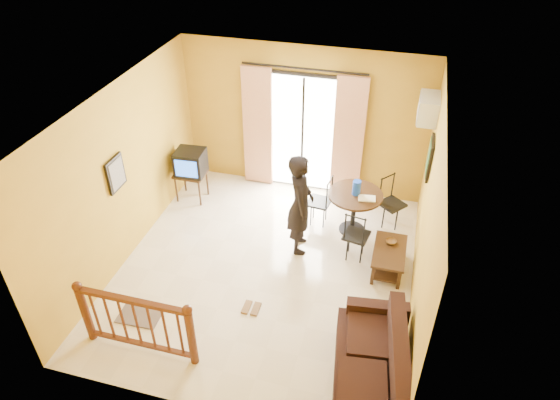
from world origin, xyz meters
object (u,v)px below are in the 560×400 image
(television, at_px, (190,162))
(sofa, at_px, (374,368))
(coffee_table, at_px, (389,256))
(standing_person, at_px, (300,204))
(dining_table, at_px, (355,202))

(television, relative_size, sofa, 0.29)
(coffee_table, bearing_deg, television, 164.75)
(coffee_table, relative_size, standing_person, 0.51)
(dining_table, xyz_separation_m, standing_person, (-0.78, -0.67, 0.26))
(dining_table, bearing_deg, television, 176.59)
(sofa, distance_m, standing_person, 2.80)
(sofa, bearing_deg, standing_person, 115.26)
(coffee_table, bearing_deg, dining_table, 129.40)
(television, xyz_separation_m, standing_person, (2.25, -0.86, 0.08))
(dining_table, xyz_separation_m, sofa, (0.69, -2.98, -0.29))
(television, height_order, dining_table, television)
(standing_person, bearing_deg, television, 55.63)
(television, relative_size, standing_person, 0.31)
(dining_table, bearing_deg, coffee_table, -50.60)
(dining_table, height_order, standing_person, standing_person)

